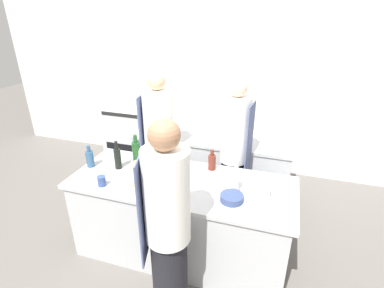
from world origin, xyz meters
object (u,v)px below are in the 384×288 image
object	(u,v)px
chef_at_pass_far	(159,146)
bowl_mixing_large	(232,198)
bottle_vinegar	(136,151)
bottle_wine	(212,162)
bowl_prep_small	(141,166)
chef_at_stove	(234,154)
oven_range	(132,134)
bottle_sauce	(177,162)
bowl_ceramic_blue	(259,191)
bottle_water	(236,182)
bottle_cooking_oil	(118,158)
bottle_olive_oil	(90,158)
cup	(102,181)
stockpot	(157,118)
chef_at_prep_near	(168,229)

from	to	relation	value
chef_at_pass_far	bowl_mixing_large	distance (m)	1.31
chef_at_pass_far	bottle_vinegar	world-z (taller)	chef_at_pass_far
bottle_wine	bowl_prep_small	distance (m)	0.75
chef_at_stove	bowl_prep_small	bearing A→B (deg)	-49.67
oven_range	bowl_mixing_large	bearing A→B (deg)	-43.18
bottle_sauce	bowl_mixing_large	bearing A→B (deg)	-30.57
bowl_ceramic_blue	bowl_mixing_large	bearing A→B (deg)	-142.83
bottle_water	bowl_ceramic_blue	distance (m)	0.22
chef_at_pass_far	bottle_water	bearing A→B (deg)	-128.36
bottle_water	bowl_mixing_large	world-z (taller)	bottle_water
bottle_water	bottle_sauce	bearing A→B (deg)	160.90
oven_range	bottle_water	xyz separation A→B (m)	(2.06, -1.77, 0.50)
bottle_cooking_oil	bottle_water	distance (m)	1.26
bottle_olive_oil	cup	xyz separation A→B (m)	(0.33, -0.30, -0.04)
bottle_wine	bottle_water	xyz separation A→B (m)	(0.31, -0.33, 0.01)
chef_at_pass_far	stockpot	world-z (taller)	chef_at_pass_far
chef_at_pass_far	cup	xyz separation A→B (m)	(-0.19, -0.94, 0.03)
cup	bowl_mixing_large	bearing A→B (deg)	6.29
oven_range	bottle_olive_oil	world-z (taller)	bottle_olive_oil
bottle_vinegar	bottle_wine	bearing A→B (deg)	5.65
bottle_olive_oil	bottle_water	size ratio (longest dim) A/B	0.95
bottle_wine	cup	xyz separation A→B (m)	(-0.92, -0.63, -0.04)
bottle_vinegar	bottle_water	xyz separation A→B (m)	(1.14, -0.25, -0.02)
chef_at_prep_near	cup	bearing A→B (deg)	48.60
chef_at_prep_near	bottle_cooking_oil	bearing A→B (deg)	33.27
chef_at_pass_far	bowl_ceramic_blue	size ratio (longest dim) A/B	8.32
bowl_prep_small	stockpot	bearing A→B (deg)	105.68
bottle_cooking_oil	bowl_mixing_large	bearing A→B (deg)	-9.79
bowl_mixing_large	bowl_prep_small	world-z (taller)	bowl_mixing_large
chef_at_prep_near	bottle_cooking_oil	world-z (taller)	chef_at_prep_near
chef_at_pass_far	bottle_sauce	distance (m)	0.56
chef_at_prep_near	stockpot	xyz separation A→B (m)	(-0.98, 2.05, 0.09)
chef_at_pass_far	bottle_cooking_oil	xyz separation A→B (m)	(-0.22, -0.58, 0.10)
bottle_vinegar	bottle_olive_oil	bearing A→B (deg)	-149.10
bottle_sauce	cup	world-z (taller)	bottle_sauce
bowl_ceramic_blue	cup	xyz separation A→B (m)	(-1.44, -0.30, 0.01)
bottle_sauce	bowl_mixing_large	distance (m)	0.77
chef_at_pass_far	bowl_ceramic_blue	distance (m)	1.41
chef_at_stove	cup	size ratio (longest dim) A/B	17.24
bowl_mixing_large	stockpot	world-z (taller)	stockpot
bottle_vinegar	bottle_sauce	world-z (taller)	bottle_vinegar
bottle_olive_oil	bowl_mixing_large	world-z (taller)	bottle_olive_oil
oven_range	bowl_ceramic_blue	xyz separation A→B (m)	(2.27, -1.77, 0.44)
bowl_prep_small	stockpot	size ratio (longest dim) A/B	0.63
bottle_wine	bottle_cooking_oil	xyz separation A→B (m)	(-0.95, -0.28, 0.03)
oven_range	bottle_olive_oil	bearing A→B (deg)	-74.29
bowl_mixing_large	bowl_prep_small	bearing A→B (deg)	164.55
chef_at_prep_near	bowl_mixing_large	xyz separation A→B (m)	(0.39, 0.54, 0.00)
bottle_olive_oil	bottle_cooking_oil	xyz separation A→B (m)	(0.30, 0.06, 0.03)
chef_at_stove	bottle_wine	xyz separation A→B (m)	(-0.16, -0.41, 0.08)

